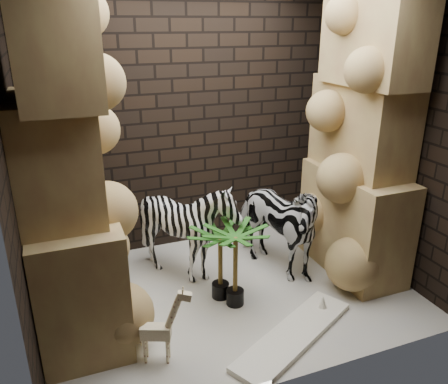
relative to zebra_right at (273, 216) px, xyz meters
name	(u,v)px	position (x,y,z in m)	size (l,w,h in m)	color
floor	(230,292)	(-0.58, -0.23, -0.65)	(3.50, 3.50, 0.00)	beige
wall_back	(189,120)	(-0.58, 1.02, 0.85)	(3.50, 3.50, 0.00)	black
wall_front	(304,196)	(-0.58, -1.48, 0.85)	(3.50, 3.50, 0.00)	black
wall_left	(15,170)	(-2.33, -0.23, 0.85)	(3.00, 3.00, 0.00)	black
wall_right	(390,131)	(1.17, -0.23, 0.85)	(3.00, 3.00, 0.00)	black
rock_pillar_left	(64,165)	(-1.98, -0.23, 0.85)	(0.68, 1.30, 3.00)	tan
rock_pillar_right	(363,134)	(0.84, -0.23, 0.85)	(0.58, 1.25, 3.00)	tan
zebra_right	(273,216)	(0.00, 0.00, 0.00)	(0.59, 1.09, 1.29)	white
zebra_left	(188,234)	(-0.87, 0.21, -0.14)	(0.90, 1.11, 1.01)	white
giraffe_toy	(155,324)	(-1.48, -0.90, -0.30)	(0.36, 0.12, 0.69)	#FBE9B7
palm_front	(220,264)	(-0.69, -0.26, -0.28)	(0.36, 0.36, 0.73)	#155412
palm_back	(235,267)	(-0.60, -0.42, -0.24)	(0.36, 0.36, 0.81)	#155412
surfboard	(294,335)	(-0.32, -1.06, -0.62)	(1.38, 0.34, 0.05)	white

